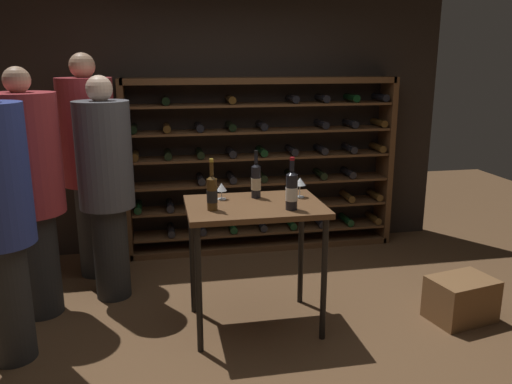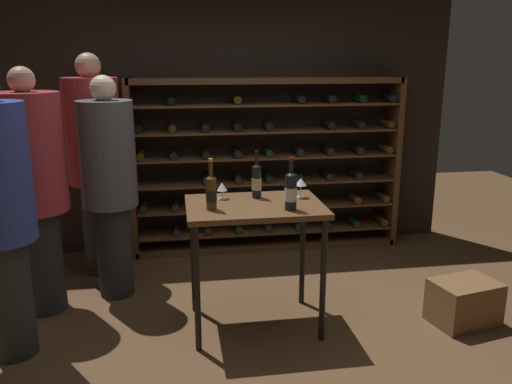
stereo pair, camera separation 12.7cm
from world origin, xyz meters
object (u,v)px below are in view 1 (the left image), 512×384
object	(u,v)px
wine_rack	(263,167)
wine_crate	(461,299)
wine_glass_stemmed_right	(300,182)
person_bystander_dark_jacket	(90,157)
person_bystander_red_print	(106,180)
wine_bottle_amber_reserve	(292,190)
tasting_table	(255,220)
person_host_in_suit	(28,184)
wine_bottle_black_capsule	(256,180)
wine_glass_stemmed_left	(222,188)
wine_bottle_green_slim	(212,192)

from	to	relation	value
wine_rack	wine_crate	size ratio (longest dim) A/B	5.85
wine_glass_stemmed_right	person_bystander_dark_jacket	bearing A→B (deg)	145.56
person_bystander_red_print	person_bystander_dark_jacket	bearing A→B (deg)	-34.02
wine_crate	wine_bottle_amber_reserve	size ratio (longest dim) A/B	1.30
tasting_table	person_bystander_dark_jacket	world-z (taller)	person_bystander_dark_jacket
person_host_in_suit	wine_bottle_black_capsule	xyz separation A→B (m)	(1.68, -0.35, 0.03)
wine_crate	wine_rack	bearing A→B (deg)	122.54
wine_rack	wine_bottle_amber_reserve	bearing A→B (deg)	-95.57
person_bystander_red_print	tasting_table	bearing A→B (deg)	-175.97
person_host_in_suit	wine_bottle_black_capsule	world-z (taller)	person_host_in_suit
person_host_in_suit	wine_bottle_black_capsule	size ratio (longest dim) A/B	5.35
tasting_table	wine_bottle_amber_reserve	world-z (taller)	wine_bottle_amber_reserve
wine_crate	wine_glass_stemmed_right	distance (m)	1.55
wine_crate	wine_bottle_black_capsule	bearing A→B (deg)	165.66
wine_glass_stemmed_right	wine_glass_stemmed_left	xyz separation A→B (m)	(-0.59, 0.05, -0.03)
wine_bottle_black_capsule	wine_rack	bearing A→B (deg)	76.24
wine_rack	person_host_in_suit	xyz separation A→B (m)	(-2.04, -1.12, 0.17)
person_bystander_red_print	wine_bottle_amber_reserve	xyz separation A→B (m)	(1.31, -0.90, 0.08)
wine_rack	wine_crate	bearing A→B (deg)	-57.46
wine_glass_stemmed_left	person_host_in_suit	bearing A→B (deg)	166.27
person_bystander_dark_jacket	wine_glass_stemmed_left	xyz separation A→B (m)	(1.05, -1.08, -0.07)
wine_rack	person_bystander_dark_jacket	bearing A→B (deg)	-166.94
person_bystander_red_print	wine_bottle_green_slim	bearing A→B (deg)	170.98
wine_bottle_green_slim	wine_glass_stemmed_left	size ratio (longest dim) A/B	2.88
tasting_table	wine_glass_stemmed_left	distance (m)	0.35
wine_bottle_green_slim	tasting_table	bearing A→B (deg)	16.84
wine_bottle_green_slim	wine_glass_stemmed_right	size ratio (longest dim) A/B	2.40
tasting_table	wine_bottle_black_capsule	bearing A→B (deg)	75.89
wine_rack	wine_bottle_green_slim	world-z (taller)	wine_rack
wine_rack	wine_bottle_black_capsule	distance (m)	1.52
tasting_table	wine_glass_stemmed_right	distance (m)	0.45
wine_crate	wine_glass_stemmed_right	size ratio (longest dim) A/B	3.19
wine_bottle_black_capsule	wine_glass_stemmed_right	bearing A→B (deg)	-8.80
person_bystander_red_print	wine_bottle_amber_reserve	size ratio (longest dim) A/B	5.03
person_bystander_dark_jacket	wine_bottle_green_slim	distance (m)	1.65
tasting_table	wine_crate	bearing A→B (deg)	-8.02
wine_rack	wine_glass_stemmed_right	bearing A→B (deg)	-91.20
person_host_in_suit	wine_bottle_amber_reserve	distance (m)	1.99
wine_rack	person_host_in_suit	world-z (taller)	person_host_in_suit
wine_crate	wine_glass_stemmed_left	size ratio (longest dim) A/B	3.84
person_bystander_red_print	wine_bottle_amber_reserve	world-z (taller)	person_bystander_red_print
tasting_table	wine_glass_stemmed_right	xyz separation A→B (m)	(0.37, 0.12, 0.23)
wine_rack	person_bystander_red_print	bearing A→B (deg)	-148.37
person_bystander_red_print	wine_glass_stemmed_right	size ratio (longest dim) A/B	12.31
wine_bottle_green_slim	wine_glass_stemmed_left	distance (m)	0.29
wine_bottle_black_capsule	wine_bottle_green_slim	bearing A→B (deg)	-143.39
wine_rack	wine_bottle_black_capsule	size ratio (longest dim) A/B	7.82
tasting_table	wine_bottle_amber_reserve	distance (m)	0.39
wine_rack	tasting_table	distance (m)	1.68
wine_rack	wine_glass_stemmed_right	world-z (taller)	wine_rack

